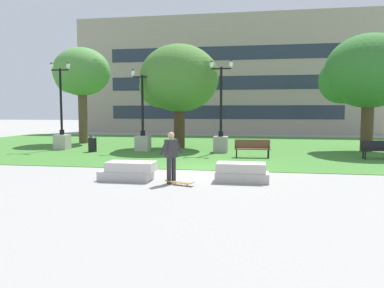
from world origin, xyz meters
name	(u,v)px	position (x,y,z in m)	size (l,w,h in m)	color
ground_plane	(199,170)	(0.00, 0.00, 0.00)	(140.00, 140.00, 0.00)	gray
grass_lawn	(221,146)	(0.00, 10.00, 0.01)	(40.00, 20.00, 0.02)	#3D752D
concrete_block_center	(128,171)	(-2.13, -2.42, 0.31)	(1.92, 0.90, 0.64)	#BCB7B2
concrete_block_left	(242,173)	(1.78, -2.05, 0.31)	(1.80, 0.90, 0.64)	#B2ADA3
person_skateboarder	(171,154)	(-0.53, -2.71, 0.97)	(0.63, 1.00, 1.71)	#28282D
skateboard	(180,183)	(-0.17, -3.03, 0.09)	(1.03, 0.51, 0.14)	olive
park_bench_near_left	(381,149)	(8.34, 4.84, 0.54)	(1.82, 0.59, 0.90)	black
park_bench_near_right	(252,147)	(2.09, 4.45, 0.54)	(1.83, 0.62, 0.90)	brown
lamp_post_right	(62,132)	(-9.51, 6.50, 1.09)	(1.32, 0.80, 5.33)	#ADA89E
lamp_post_center	(143,134)	(-4.35, 6.53, 1.01)	(1.32, 0.80, 4.84)	#ADA89E
lamp_post_left	(221,134)	(0.28, 6.56, 1.08)	(1.32, 0.80, 5.24)	gray
tree_far_right	(368,72)	(8.58, 8.44, 4.59)	(5.23, 4.98, 6.77)	#4C3823
tree_far_left	(178,79)	(-2.60, 8.46, 4.35)	(5.19, 4.94, 6.50)	#42301E
tree_near_right	(81,73)	(-10.24, 10.82, 5.08)	(4.25, 4.05, 6.89)	brown
trash_bin	(92,143)	(-7.08, 5.52, 0.50)	(0.49, 0.49, 0.96)	black
building_facade_distant	(224,74)	(-1.10, 24.50, 6.10)	(31.86, 1.03, 12.22)	gray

